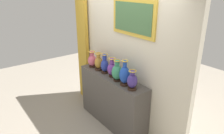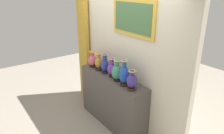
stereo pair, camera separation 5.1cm
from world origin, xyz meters
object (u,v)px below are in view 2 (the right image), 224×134
object	(u,v)px
vase_jade	(117,72)
vase_sapphire	(124,75)
vase_ochre	(99,63)
vase_rose	(93,60)
vase_cobalt	(105,65)
vase_violet	(112,69)
vase_indigo	(132,81)

from	to	relation	value
vase_jade	vase_sapphire	bearing A→B (deg)	-2.21
vase_ochre	vase_rose	bearing A→B (deg)	-175.89
vase_ochre	vase_cobalt	distance (m)	0.19
vase_violet	vase_jade	size ratio (longest dim) A/B	0.94
vase_violet	vase_sapphire	distance (m)	0.40
vase_cobalt	vase_rose	bearing A→B (deg)	-176.43
vase_jade	vase_indigo	world-z (taller)	vase_jade
vase_ochre	vase_jade	distance (m)	0.60
vase_violet	vase_sapphire	xyz separation A→B (m)	(0.40, -0.04, 0.03)
vase_indigo	vase_jade	bearing A→B (deg)	177.45
vase_jade	vase_cobalt	bearing A→B (deg)	175.74
vase_cobalt	vase_sapphire	distance (m)	0.62
vase_violet	vase_sapphire	world-z (taller)	vase_sapphire
vase_ochre	vase_cobalt	xyz separation A→B (m)	(0.19, 0.01, 0.01)
vase_sapphire	vase_rose	bearing A→B (deg)	179.22
vase_rose	vase_indigo	world-z (taller)	vase_rose
vase_rose	vase_jade	xyz separation A→B (m)	(0.81, -0.01, 0.02)
vase_rose	vase_jade	distance (m)	0.81
vase_cobalt	vase_jade	world-z (taller)	vase_jade
vase_rose	vase_cobalt	size ratio (longest dim) A/B	0.89
vase_rose	vase_jade	size ratio (longest dim) A/B	0.88
vase_rose	vase_indigo	bearing A→B (deg)	-1.12
vase_violet	vase_jade	bearing A→B (deg)	-10.01
vase_violet	vase_sapphire	bearing A→B (deg)	-5.96
vase_rose	vase_violet	world-z (taller)	vase_violet
vase_cobalt	vase_sapphire	xyz separation A→B (m)	(0.62, -0.04, 0.02)
vase_sapphire	vase_indigo	size ratio (longest dim) A/B	1.33
vase_jade	vase_indigo	bearing A→B (deg)	-2.55
vase_ochre	vase_sapphire	world-z (taller)	vase_sapphire
vase_ochre	vase_sapphire	bearing A→B (deg)	-2.04
vase_violet	vase_rose	bearing A→B (deg)	-177.45
vase_ochre	vase_indigo	world-z (taller)	vase_ochre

